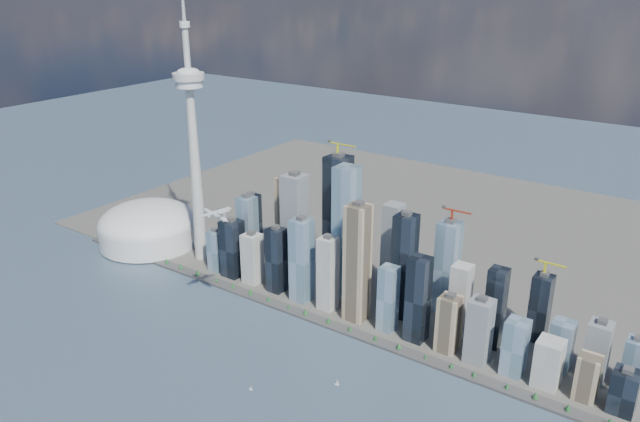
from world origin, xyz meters
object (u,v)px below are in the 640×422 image
Objects in this scene: sailboat_west at (251,388)px; dome_stadium at (148,226)px; needle_tower at (193,142)px; sailboat_east at (337,383)px; airplane at (215,215)px.

dome_stadium is at bearing 157.14° from sailboat_west.
sailboat_east is (437.75, -180.58, -232.52)m from needle_tower.
needle_tower reaches higher than airplane.
needle_tower is 491.38m from sailboat_west.
dome_stadium is 415.58m from airplane.
needle_tower is 63.09× the size of sailboat_west.
airplane is 6.13× the size of sailboat_east.
dome_stadium is at bearing 169.21° from airplane.
sailboat_east is (89.37, 75.91, 0.52)m from sailboat_west.
airplane is at bearing 150.64° from sailboat_west.
dome_stadium is (-140.00, -10.00, -196.40)m from needle_tower.
needle_tower is 8.68× the size of airplane.
needle_tower reaches higher than dome_stadium.
sailboat_east is (577.75, -170.58, -36.12)m from dome_stadium.
needle_tower is at bearing 155.01° from airplane.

